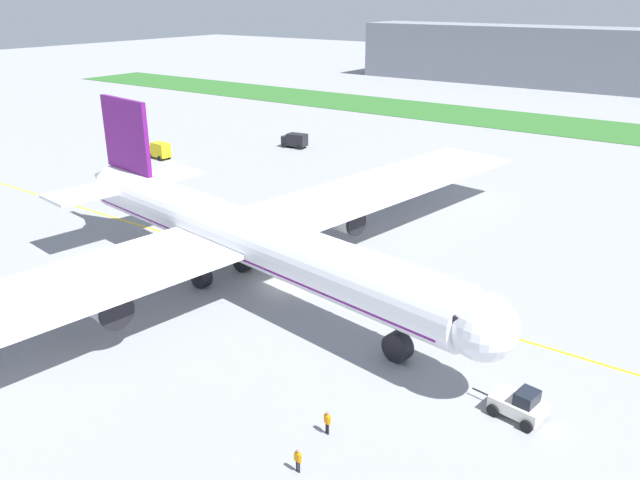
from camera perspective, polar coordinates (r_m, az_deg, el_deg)
name	(u,v)px	position (r m, az deg, el deg)	size (l,w,h in m)	color
ground_plane	(280,287)	(64.28, -3.61, -4.24)	(600.00, 600.00, 0.00)	gray
apron_taxi_line	(303,274)	(66.99, -1.57, -3.09)	(280.00, 0.36, 0.01)	yellow
grass_median_strip	(566,126)	(153.40, 21.27, 9.52)	(320.00, 24.00, 0.10)	#2D6628
airliner_foreground	(239,234)	(62.41, -7.30, 0.50)	(58.07, 94.45, 16.74)	white
pushback_tug	(520,404)	(47.55, 17.52, -13.92)	(5.52, 3.05, 2.27)	white
ground_crew_wingwalker_port	(331,269)	(65.53, 1.03, -2.65)	(0.29, 0.61, 1.75)	black
ground_crew_marshaller_front	(298,458)	(41.19, -2.00, -19.04)	(0.59, 0.30, 1.68)	black
ground_crew_wingwalker_starboard	(327,420)	(43.99, 0.66, -15.92)	(0.59, 0.40, 1.76)	black
service_truck_fuel_bowser	(159,150)	(117.60, -14.26, 7.85)	(4.48, 2.62, 2.96)	yellow
service_truck_catering_van	(295,140)	(122.70, -2.28, 8.98)	(5.06, 2.96, 2.71)	black
terminal_building	(518,55)	(222.82, 17.39, 15.60)	(103.61, 20.00, 18.00)	gray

